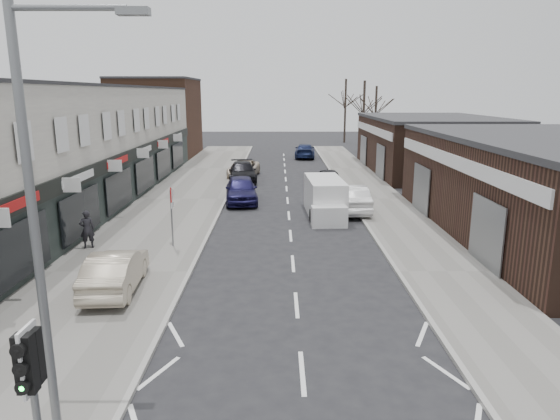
{
  "coord_description": "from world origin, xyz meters",
  "views": [
    {
      "loc": [
        -0.58,
        -8.92,
        6.65
      ],
      "look_at": [
        -0.52,
        8.31,
        2.6
      ],
      "focal_mm": 32.0,
      "sensor_mm": 36.0,
      "label": 1
    }
  ],
  "objects_px": {
    "street_lamp": "(43,217)",
    "warning_sign": "(172,199)",
    "sedan_on_pavement": "(115,271)",
    "parked_car_left_a": "(241,190)",
    "parked_car_right_a": "(350,198)",
    "parked_car_right_b": "(328,178)",
    "traffic_light": "(31,375)",
    "white_van": "(325,198)",
    "parked_car_left_c": "(244,169)",
    "parked_car_right_c": "(305,151)",
    "pedestrian": "(87,229)",
    "parked_car_left_b": "(243,172)"
  },
  "relations": [
    {
      "from": "parked_car_left_b",
      "to": "parked_car_left_c",
      "type": "bearing_deg",
      "value": 86.14
    },
    {
      "from": "parked_car_left_b",
      "to": "parked_car_right_b",
      "type": "relative_size",
      "value": 1.26
    },
    {
      "from": "parked_car_left_b",
      "to": "white_van",
      "type": "bearing_deg",
      "value": -69.5
    },
    {
      "from": "parked_car_left_a",
      "to": "sedan_on_pavement",
      "type": "bearing_deg",
      "value": -108.06
    },
    {
      "from": "parked_car_left_a",
      "to": "traffic_light",
      "type": "bearing_deg",
      "value": -99.29
    },
    {
      "from": "warning_sign",
      "to": "parked_car_left_c",
      "type": "distance_m",
      "value": 19.34
    },
    {
      "from": "white_van",
      "to": "pedestrian",
      "type": "relative_size",
      "value": 3.21
    },
    {
      "from": "parked_car_right_b",
      "to": "street_lamp",
      "type": "bearing_deg",
      "value": 70.37
    },
    {
      "from": "sedan_on_pavement",
      "to": "parked_car_left_a",
      "type": "xyz_separation_m",
      "value": [
        3.19,
        14.47,
        0.0
      ]
    },
    {
      "from": "street_lamp",
      "to": "parked_car_right_a",
      "type": "xyz_separation_m",
      "value": [
        8.03,
        19.69,
        -3.83
      ]
    },
    {
      "from": "pedestrian",
      "to": "parked_car_right_b",
      "type": "bearing_deg",
      "value": -152.25
    },
    {
      "from": "sedan_on_pavement",
      "to": "parked_car_left_c",
      "type": "height_order",
      "value": "sedan_on_pavement"
    },
    {
      "from": "street_lamp",
      "to": "white_van",
      "type": "bearing_deg",
      "value": 70.89
    },
    {
      "from": "street_lamp",
      "to": "warning_sign",
      "type": "bearing_deg",
      "value": 92.84
    },
    {
      "from": "traffic_light",
      "to": "sedan_on_pavement",
      "type": "height_order",
      "value": "traffic_light"
    },
    {
      "from": "warning_sign",
      "to": "parked_car_left_a",
      "type": "distance_m",
      "value": 9.83
    },
    {
      "from": "white_van",
      "to": "sedan_on_pavement",
      "type": "distance_m",
      "value": 13.68
    },
    {
      "from": "traffic_light",
      "to": "parked_car_left_c",
      "type": "relative_size",
      "value": 0.64
    },
    {
      "from": "street_lamp",
      "to": "parked_car_right_a",
      "type": "relative_size",
      "value": 1.67
    },
    {
      "from": "parked_car_left_c",
      "to": "parked_car_right_b",
      "type": "xyz_separation_m",
      "value": [
        6.4,
        -4.56,
        0.01
      ]
    },
    {
      "from": "parked_car_left_a",
      "to": "parked_car_right_b",
      "type": "bearing_deg",
      "value": 35.62
    },
    {
      "from": "warning_sign",
      "to": "white_van",
      "type": "bearing_deg",
      "value": 40.11
    },
    {
      "from": "traffic_light",
      "to": "parked_car_left_a",
      "type": "bearing_deg",
      "value": 86.33
    },
    {
      "from": "parked_car_right_a",
      "to": "traffic_light",
      "type": "bearing_deg",
      "value": 66.77
    },
    {
      "from": "sedan_on_pavement",
      "to": "parked_car_left_a",
      "type": "distance_m",
      "value": 14.82
    },
    {
      "from": "parked_car_left_c",
      "to": "street_lamp",
      "type": "bearing_deg",
      "value": -87.69
    },
    {
      "from": "sedan_on_pavement",
      "to": "parked_car_left_c",
      "type": "bearing_deg",
      "value": -100.24
    },
    {
      "from": "pedestrian",
      "to": "parked_car_right_c",
      "type": "height_order",
      "value": "pedestrian"
    },
    {
      "from": "pedestrian",
      "to": "traffic_light",
      "type": "bearing_deg",
      "value": 83.88
    },
    {
      "from": "sedan_on_pavement",
      "to": "parked_car_right_c",
      "type": "xyz_separation_m",
      "value": [
        8.29,
        36.42,
        -0.08
      ]
    },
    {
      "from": "street_lamp",
      "to": "warning_sign",
      "type": "distance_m",
      "value": 13.04
    },
    {
      "from": "sedan_on_pavement",
      "to": "parked_car_right_b",
      "type": "height_order",
      "value": "sedan_on_pavement"
    },
    {
      "from": "white_van",
      "to": "parked_car_left_a",
      "type": "distance_m",
      "value": 5.98
    },
    {
      "from": "sedan_on_pavement",
      "to": "pedestrian",
      "type": "xyz_separation_m",
      "value": [
        -2.71,
        4.74,
        0.14
      ]
    },
    {
      "from": "parked_car_right_a",
      "to": "parked_car_right_b",
      "type": "relative_size",
      "value": 1.2
    },
    {
      "from": "pedestrian",
      "to": "parked_car_right_a",
      "type": "height_order",
      "value": "pedestrian"
    },
    {
      "from": "pedestrian",
      "to": "sedan_on_pavement",
      "type": "bearing_deg",
      "value": 95.93
    },
    {
      "from": "parked_car_right_c",
      "to": "traffic_light",
      "type": "bearing_deg",
      "value": 85.43
    },
    {
      "from": "traffic_light",
      "to": "parked_car_left_a",
      "type": "xyz_separation_m",
      "value": [
        1.51,
        23.48,
        -1.6
      ]
    },
    {
      "from": "street_lamp",
      "to": "parked_car_left_c",
      "type": "xyz_separation_m",
      "value": [
        1.13,
        32.0,
        -3.95
      ]
    },
    {
      "from": "white_van",
      "to": "parked_car_right_a",
      "type": "distance_m",
      "value": 1.74
    },
    {
      "from": "warning_sign",
      "to": "parked_car_left_c",
      "type": "bearing_deg",
      "value": 84.77
    },
    {
      "from": "street_lamp",
      "to": "sedan_on_pavement",
      "type": "relative_size",
      "value": 1.91
    },
    {
      "from": "street_lamp",
      "to": "white_van",
      "type": "distance_m",
      "value": 20.26
    },
    {
      "from": "white_van",
      "to": "parked_car_right_c",
      "type": "relative_size",
      "value": 1.06
    },
    {
      "from": "parked_car_left_c",
      "to": "warning_sign",
      "type": "bearing_deg",
      "value": -90.91
    },
    {
      "from": "pedestrian",
      "to": "warning_sign",
      "type": "bearing_deg",
      "value": 160.35
    },
    {
      "from": "warning_sign",
      "to": "parked_car_right_c",
      "type": "distance_m",
      "value": 32.29
    },
    {
      "from": "parked_car_left_a",
      "to": "parked_car_left_b",
      "type": "bearing_deg",
      "value": 87.77
    },
    {
      "from": "warning_sign",
      "to": "white_van",
      "type": "height_order",
      "value": "warning_sign"
    }
  ]
}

